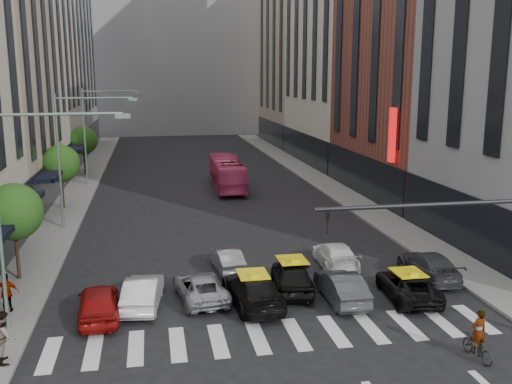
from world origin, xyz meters
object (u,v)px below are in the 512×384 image
streetlamp_far (94,123)px  pedestrian_near (4,337)px  motorcycle (477,348)px  pedestrian_far (7,293)px  streetlamp_near (21,190)px  streetlamp_mid (73,143)px  car_red (99,302)px  taxi_center (292,275)px  bus (227,173)px  taxi_left (253,290)px  car_white_front (143,292)px

streetlamp_far → pedestrian_near: 35.33m
motorcycle → pedestrian_near: pedestrian_near is taller
motorcycle → pedestrian_far: size_ratio=0.98×
motorcycle → pedestrian_near: bearing=-14.2°
streetlamp_near → streetlamp_mid: same height
streetlamp_near → pedestrian_near: streetlamp_near is taller
car_red → taxi_center: 9.14m
streetlamp_far → bus: size_ratio=0.86×
streetlamp_far → taxi_left: streetlamp_far is taller
bus → pedestrian_far: bus is taller
streetlamp_mid → taxi_center: bearing=-49.8°
car_white_front → taxi_center: (7.14, 0.67, 0.07)m
motorcycle → pedestrian_far: 19.51m
taxi_center → motorcycle: bearing=130.3°
bus → pedestrian_far: 29.62m
car_red → motorcycle: car_red is taller
car_white_front → streetlamp_mid: bearing=-65.7°
car_red → pedestrian_far: pedestrian_far is taller
streetlamp_far → taxi_center: (11.64, -29.80, -5.13)m
taxi_center → streetlamp_near: bearing=18.3°
taxi_center → bus: 25.97m
streetlamp_mid → car_red: (2.64, -15.43, -5.17)m
streetlamp_mid → streetlamp_far: (0.00, 16.00, 0.00)m
taxi_left → pedestrian_near: (-9.80, -3.78, 0.37)m
car_white_front → motorcycle: car_white_front is taller
streetlamp_near → pedestrian_far: (-1.32, 1.68, -4.88)m
streetlamp_mid → motorcycle: size_ratio=5.26×
streetlamp_mid → streetlamp_far: 16.00m
taxi_center → pedestrian_far: bearing=9.9°
taxi_left → bus: (2.52, 27.38, 0.72)m
streetlamp_far → car_white_front: (4.50, -30.46, -5.20)m
streetlamp_mid → pedestrian_far: bearing=-95.3°
pedestrian_far → pedestrian_near: bearing=99.1°
bus → car_white_front: bearing=75.8°
taxi_center → pedestrian_near: (-11.99, -5.20, 0.34)m
streetlamp_mid → motorcycle: (16.72, -21.72, -5.45)m
car_red → pedestrian_near: 4.67m
streetlamp_near → streetlamp_far: (0.00, 32.00, 0.00)m
streetlamp_near → pedestrian_near: (-0.36, -3.00, -4.79)m
taxi_center → pedestrian_near: bearing=31.1°
streetlamp_far → car_red: size_ratio=2.10×
pedestrian_far → motorcycle: bearing=155.1°
streetlamp_near → pedestrian_near: bearing=-96.8°
streetlamp_far → taxi_left: (9.44, -31.22, -5.17)m
streetlamp_far → car_red: bearing=-85.2°
car_red → pedestrian_far: 4.13m
streetlamp_near → pedestrian_far: streetlamp_near is taller
car_red → pedestrian_far: bearing=-19.5°
pedestrian_far → car_red: bearing=161.7°
streetlamp_far → car_white_front: 31.23m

